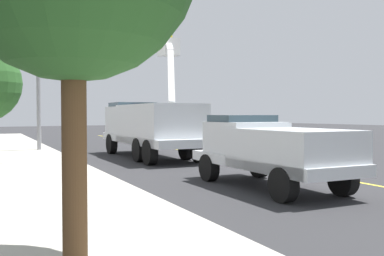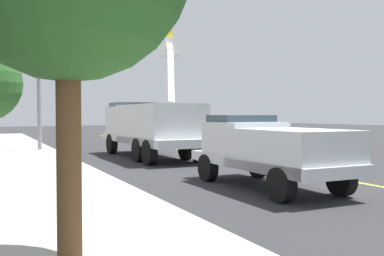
{
  "view_description": "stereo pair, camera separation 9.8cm",
  "coord_description": "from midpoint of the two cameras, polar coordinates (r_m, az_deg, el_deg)",
  "views": [
    {
      "loc": [
        -15.34,
        12.38,
        2.1
      ],
      "look_at": [
        2.62,
        0.72,
        1.4
      ],
      "focal_mm": 41.01,
      "sensor_mm": 36.0,
      "label": 1
    },
    {
      "loc": [
        -15.4,
        12.3,
        2.1
      ],
      "look_at": [
        2.62,
        0.72,
        1.4
      ],
      "focal_mm": 41.01,
      "sensor_mm": 36.0,
      "label": 2
    }
  ],
  "objects": [
    {
      "name": "utility_bucket_truck",
      "position": [
        21.1,
        -5.31,
        0.5
      ],
      "size": [
        8.44,
        4.03,
        6.48
      ],
      "color": "silver",
      "rests_on": "ground"
    },
    {
      "name": "traffic_signal_mast",
      "position": [
        23.45,
        -18.49,
        10.05
      ],
      "size": [
        7.48,
        1.16,
        7.91
      ],
      "color": "gray",
      "rests_on": "ground"
    },
    {
      "name": "service_pickup_truck",
      "position": [
        12.55,
        10.17,
        -2.65
      ],
      "size": [
        5.81,
        2.76,
        2.06
      ],
      "color": "silver",
      "rests_on": "ground"
    },
    {
      "name": "lane_centre_stripe",
      "position": [
        19.82,
        6.0,
        -4.21
      ],
      "size": [
        49.66,
        6.18,
        0.01
      ],
      "primitive_type": "cube",
      "rotation": [
        0.0,
        0.0,
        -0.12
      ],
      "color": "yellow",
      "rests_on": "ground"
    },
    {
      "name": "traffic_cone_mid_front",
      "position": [
        25.81,
        -4.12,
        -1.94
      ],
      "size": [
        0.4,
        0.4,
        0.79
      ],
      "color": "black",
      "rests_on": "ground"
    },
    {
      "name": "passing_minivan",
      "position": [
        31.17,
        -0.33,
        -0.2
      ],
      "size": [
        4.99,
        2.46,
        1.69
      ],
      "color": "silver",
      "rests_on": "ground"
    },
    {
      "name": "ground",
      "position": [
        19.82,
        6.0,
        -4.22
      ],
      "size": [
        120.0,
        120.0,
        0.0
      ],
      "primitive_type": "plane",
      "color": "#2D2D30"
    },
    {
      "name": "sidewalk_far_side",
      "position": [
        16.99,
        -19.0,
        -5.13
      ],
      "size": [
        60.0,
        10.8,
        0.12
      ],
      "primitive_type": "cube",
      "rotation": [
        0.0,
        0.0,
        -0.12
      ],
      "color": "#B2ADA3",
      "rests_on": "ground"
    }
  ]
}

